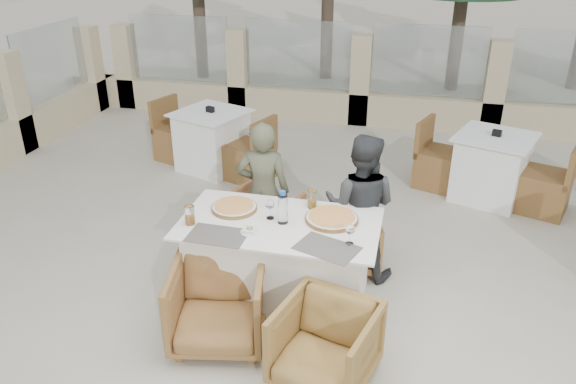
% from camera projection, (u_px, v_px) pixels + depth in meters
% --- Properties ---
extents(ground, '(80.00, 80.00, 0.00)m').
position_uv_depth(ground, '(292.00, 298.00, 4.87)').
color(ground, '#BCB5A0').
rests_on(ground, ground).
extents(sand_patch, '(30.00, 16.00, 0.01)m').
position_uv_depth(sand_patch, '(394.00, 27.00, 17.13)').
color(sand_patch, beige).
rests_on(sand_patch, ground).
extents(perimeter_wall_far, '(10.00, 0.34, 1.60)m').
position_uv_depth(perimeter_wall_far, '(361.00, 74.00, 8.72)').
color(perimeter_wall_far, beige).
rests_on(perimeter_wall_far, ground).
extents(dining_table, '(1.60, 0.90, 0.77)m').
position_uv_depth(dining_table, '(280.00, 263.00, 4.66)').
color(dining_table, white).
rests_on(dining_table, ground).
extents(placemat_near_left, '(0.46, 0.31, 0.00)m').
position_uv_depth(placemat_near_left, '(217.00, 235.00, 4.30)').
color(placemat_near_left, '#5C564F').
rests_on(placemat_near_left, dining_table).
extents(placemat_near_right, '(0.52, 0.43, 0.00)m').
position_uv_depth(placemat_near_right, '(327.00, 248.00, 4.14)').
color(placemat_near_right, '#5E5851').
rests_on(placemat_near_right, dining_table).
extents(pizza_left, '(0.40, 0.40, 0.05)m').
position_uv_depth(pizza_left, '(234.00, 207.00, 4.68)').
color(pizza_left, '#C7581B').
rests_on(pizza_left, dining_table).
extents(pizza_right, '(0.49, 0.49, 0.06)m').
position_uv_depth(pizza_right, '(332.00, 217.00, 4.51)').
color(pizza_right, '#CF5A1C').
rests_on(pizza_right, dining_table).
extents(water_bottle, '(0.10, 0.10, 0.28)m').
position_uv_depth(water_bottle, '(283.00, 207.00, 4.43)').
color(water_bottle, '#C2E9FF').
rests_on(water_bottle, dining_table).
extents(wine_glass_centre, '(0.09, 0.09, 0.18)m').
position_uv_depth(wine_glass_centre, '(270.00, 208.00, 4.52)').
color(wine_glass_centre, white).
rests_on(wine_glass_centre, dining_table).
extents(wine_glass_corner, '(0.10, 0.10, 0.18)m').
position_uv_depth(wine_glass_corner, '(350.00, 233.00, 4.15)').
color(wine_glass_corner, silver).
rests_on(wine_glass_corner, dining_table).
extents(beer_glass_left, '(0.08, 0.08, 0.16)m').
position_uv_depth(beer_glass_left, '(190.00, 215.00, 4.44)').
color(beer_glass_left, '#C1791B').
rests_on(beer_glass_left, dining_table).
extents(beer_glass_right, '(0.08, 0.08, 0.16)m').
position_uv_depth(beer_glass_right, '(312.00, 199.00, 4.69)').
color(beer_glass_right, orange).
rests_on(beer_glass_right, dining_table).
extents(olive_dish, '(0.12, 0.12, 0.04)m').
position_uv_depth(olive_dish, '(250.00, 230.00, 4.34)').
color(olive_dish, silver).
rests_on(olive_dish, dining_table).
extents(armchair_far_left, '(0.84, 0.85, 0.61)m').
position_uv_depth(armchair_far_left, '(261.00, 223.00, 5.44)').
color(armchair_far_left, '#9A6038').
rests_on(armchair_far_left, ground).
extents(armchair_far_right, '(0.70, 0.71, 0.53)m').
position_uv_depth(armchair_far_right, '(346.00, 241.00, 5.21)').
color(armchair_far_right, olive).
rests_on(armchair_far_right, ground).
extents(armchair_near_left, '(0.83, 0.84, 0.66)m').
position_uv_depth(armchair_near_left, '(218.00, 304.00, 4.25)').
color(armchair_near_left, olive).
rests_on(armchair_near_left, ground).
extents(armchair_near_right, '(0.79, 0.81, 0.60)m').
position_uv_depth(armchair_near_right, '(325.00, 345.00, 3.88)').
color(armchair_near_right, olive).
rests_on(armchair_near_right, ground).
extents(diner_left, '(0.53, 0.38, 1.36)m').
position_uv_depth(diner_left, '(263.00, 192.00, 5.21)').
color(diner_left, '#53563E').
rests_on(diner_left, ground).
extents(diner_right, '(0.71, 0.58, 1.35)m').
position_uv_depth(diner_right, '(360.00, 207.00, 4.94)').
color(diner_right, '#35373A').
rests_on(diner_right, ground).
extents(bg_table_a, '(1.82, 1.33, 0.77)m').
position_uv_depth(bg_table_a, '(212.00, 141.00, 7.25)').
color(bg_table_a, white).
rests_on(bg_table_a, ground).
extents(bg_table_b, '(1.82, 1.34, 0.77)m').
position_uv_depth(bg_table_b, '(491.00, 168.00, 6.46)').
color(bg_table_b, white).
rests_on(bg_table_b, ground).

